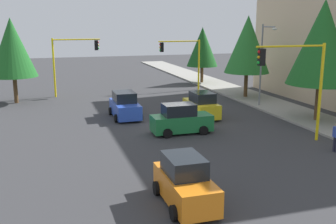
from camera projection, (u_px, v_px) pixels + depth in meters
name	position (u px, v px, depth m)	size (l,w,h in m)	color
ground_plane	(172.00, 126.00, 28.28)	(120.00, 120.00, 0.00)	#353538
sidewalk_kerb	(266.00, 103.00, 35.95)	(80.00, 4.00, 0.15)	gray
lane_arrow_near	(188.00, 197.00, 16.68)	(2.40, 1.10, 1.10)	silver
traffic_signal_far_left	(183.00, 55.00, 42.12)	(0.36, 4.59, 5.36)	yellow
traffic_signal_far_right	(72.00, 55.00, 38.79)	(0.36, 4.59, 5.68)	yellow
traffic_signal_near_left	(297.00, 74.00, 23.42)	(0.36, 4.59, 5.96)	yellow
street_lamp_curbside	(264.00, 57.00, 33.35)	(2.15, 0.28, 7.00)	slate
tree_roadside_near	(322.00, 42.00, 28.18)	(4.78, 4.78, 8.76)	brown
tree_roadside_mid	(248.00, 44.00, 37.50)	(4.27, 4.27, 7.81)	brown
tree_opposite_side	(12.00, 48.00, 35.19)	(4.15, 4.15, 7.57)	brown
tree_roadside_far	(202.00, 47.00, 46.84)	(3.64, 3.64, 6.62)	brown
car_green	(181.00, 120.00, 26.21)	(1.93, 3.95, 1.98)	#1E7238
car_yellow	(201.00, 106.00, 30.62)	(3.86, 2.02, 1.98)	yellow
car_blue	(125.00, 106.00, 30.55)	(4.14, 2.07, 1.98)	blue
car_orange	(185.00, 183.00, 15.94)	(3.80, 1.93, 1.98)	orange
pedestrian_crossing	(336.00, 136.00, 22.37)	(0.40, 0.24, 1.70)	#262638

